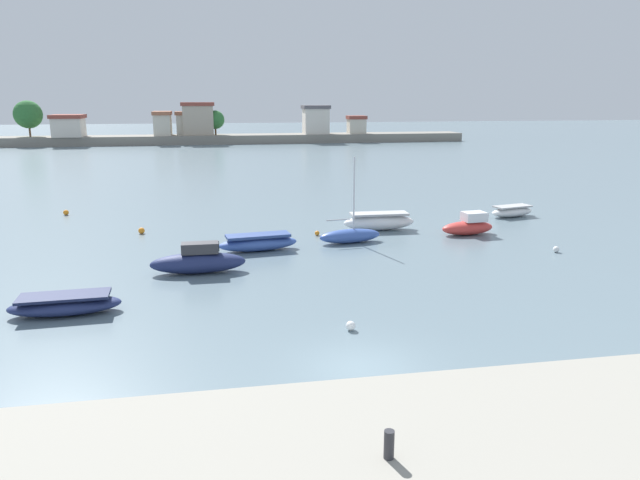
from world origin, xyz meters
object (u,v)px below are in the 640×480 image
at_px(moored_boat_0, 65,305).
at_px(moored_boat_2, 258,243).
at_px(moored_boat_5, 469,226).
at_px(mooring_buoy_4, 142,231).
at_px(mooring_buoy_2, 66,213).
at_px(moored_boat_1, 198,261).
at_px(moored_boat_3, 350,235).
at_px(mooring_buoy_1, 556,249).
at_px(moored_boat_4, 379,222).
at_px(moored_boat_6, 512,211).
at_px(mooring_buoy_3, 317,233).
at_px(mooring_bollard, 389,444).
at_px(mooring_buoy_0, 351,326).

bearing_deg(moored_boat_0, moored_boat_2, 43.31).
distance_m(moored_boat_5, mooring_buoy_4, 22.48).
xyz_separation_m(moored_boat_2, mooring_buoy_2, (-14.20, 13.96, -0.28)).
xyz_separation_m(moored_boat_1, mooring_buoy_4, (-4.04, 10.22, -0.42)).
distance_m(moored_boat_3, mooring_buoy_1, 12.64).
distance_m(moored_boat_1, moored_boat_3, 10.82).
height_order(moored_boat_4, moored_boat_6, moored_boat_4).
relative_size(mooring_buoy_1, mooring_buoy_3, 1.15).
bearing_deg(moored_boat_6, mooring_buoy_2, 155.86).
xyz_separation_m(moored_boat_1, mooring_buoy_1, (21.27, 0.50, -0.44)).
distance_m(moored_boat_4, mooring_buoy_4, 16.52).
distance_m(mooring_buoy_1, mooring_buoy_4, 27.10).
relative_size(moored_boat_1, moored_boat_5, 1.31).
xyz_separation_m(moored_boat_4, mooring_buoy_1, (8.88, -7.96, -0.41)).
relative_size(moored_boat_1, moored_boat_3, 0.91).
distance_m(moored_boat_3, moored_boat_4, 4.39).
relative_size(moored_boat_3, mooring_buoy_3, 16.90).
xyz_separation_m(moored_boat_5, mooring_buoy_2, (-28.72, 12.17, -0.39)).
bearing_deg(moored_boat_6, moored_boat_4, -179.54).
distance_m(mooring_bollard, moored_boat_6, 38.11).
bearing_deg(mooring_buoy_1, mooring_buoy_0, -146.97).
relative_size(moored_boat_1, mooring_buoy_3, 15.44).
height_order(moored_boat_2, mooring_buoy_3, moored_boat_2).
distance_m(mooring_bollard, mooring_buoy_2, 42.14).
bearing_deg(moored_boat_3, moored_boat_6, 15.03).
relative_size(mooring_bollard, mooring_buoy_0, 1.52).
height_order(mooring_bollard, moored_boat_4, mooring_bollard).
bearing_deg(mooring_buoy_1, moored_boat_1, -178.66).
relative_size(moored_boat_4, mooring_buoy_1, 13.59).
relative_size(moored_boat_0, mooring_buoy_4, 11.09).
distance_m(moored_boat_6, mooring_buoy_4, 28.05).
height_order(moored_boat_6, mooring_buoy_4, moored_boat_6).
distance_m(mooring_bollard, moored_boat_3, 27.01).
bearing_deg(mooring_bollard, moored_boat_2, 91.35).
relative_size(moored_boat_0, mooring_buoy_3, 14.59).
relative_size(mooring_buoy_2, mooring_buoy_4, 0.98).
bearing_deg(moored_boat_6, moored_boat_3, -170.11).
bearing_deg(mooring_buoy_4, moored_boat_0, -95.76).
height_order(moored_boat_3, moored_boat_4, moored_boat_3).
relative_size(moored_boat_3, mooring_buoy_2, 13.06).
bearing_deg(mooring_buoy_2, moored_boat_1, -59.51).
xyz_separation_m(moored_boat_6, mooring_buoy_1, (-2.73, -10.70, -0.23)).
height_order(moored_boat_4, mooring_buoy_1, moored_boat_4).
relative_size(mooring_bollard, mooring_buoy_1, 1.58).
bearing_deg(mooring_bollard, mooring_buoy_0, 80.22).
xyz_separation_m(moored_boat_0, moored_boat_2, (9.12, 9.45, 0.07)).
height_order(mooring_bollard, moored_boat_2, mooring_bollard).
relative_size(moored_boat_0, moored_boat_6, 1.20).
bearing_deg(mooring_buoy_2, mooring_bollard, -69.41).
bearing_deg(mooring_buoy_4, moored_boat_5, -10.88).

